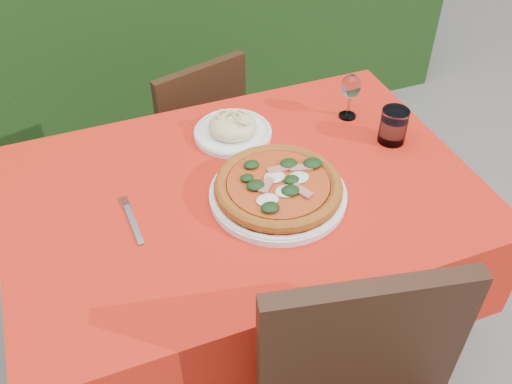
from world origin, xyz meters
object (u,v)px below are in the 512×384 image
object	(u,v)px
pasta_plate	(233,129)
wine_glass	(351,88)
chair_far	(193,136)
fork	(134,224)
pizza_plate	(278,189)
water_glass	(393,127)

from	to	relation	value
pasta_plate	wine_glass	world-z (taller)	wine_glass
chair_far	fork	xyz separation A→B (m)	(-0.34, -0.70, 0.29)
chair_far	wine_glass	distance (m)	0.73
chair_far	pasta_plate	bearing A→B (deg)	77.47
chair_far	pizza_plate	world-z (taller)	pizza_plate
fork	chair_far	bearing A→B (deg)	61.55
water_glass	wine_glass	world-z (taller)	wine_glass
water_glass	fork	size ratio (longest dim) A/B	0.52
pasta_plate	pizza_plate	bearing A→B (deg)	-86.31
fork	pasta_plate	bearing A→B (deg)	34.17
wine_glass	fork	xyz separation A→B (m)	(-0.73, -0.23, -0.10)
chair_far	water_glass	world-z (taller)	water_glass
pasta_plate	wine_glass	size ratio (longest dim) A/B	1.57
pizza_plate	water_glass	bearing A→B (deg)	15.05
pizza_plate	pasta_plate	xyz separation A→B (m)	(-0.02, 0.30, -0.01)
wine_glass	fork	distance (m)	0.77
pasta_plate	water_glass	bearing A→B (deg)	-24.17
pizza_plate	pasta_plate	distance (m)	0.31
water_glass	wine_glass	size ratio (longest dim) A/B	0.71
water_glass	pizza_plate	bearing A→B (deg)	-164.95
chair_far	water_glass	distance (m)	0.84
chair_far	pasta_plate	size ratio (longest dim) A/B	3.40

